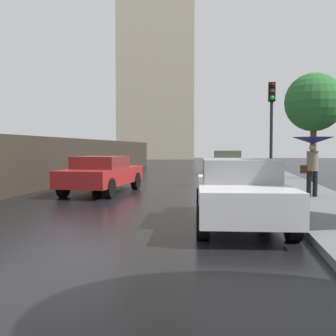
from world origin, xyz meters
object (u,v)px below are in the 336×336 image
at_px(car_red_near_kerb, 102,174).
at_px(traffic_light, 272,113).
at_px(car_white_mid_road, 239,191).
at_px(pedestrian_with_umbrella_far, 313,148).
at_px(street_tree_near, 314,103).
at_px(car_green_far_ahead, 227,162).

xyz_separation_m(car_red_near_kerb, traffic_light, (6.06, 2.82, 2.26)).
bearing_deg(car_red_near_kerb, car_white_mid_road, 134.84).
relative_size(pedestrian_with_umbrella_far, street_tree_near, 0.35).
bearing_deg(car_white_mid_road, street_tree_near, 67.50).
relative_size(car_green_far_ahead, pedestrian_with_umbrella_far, 2.40).
bearing_deg(street_tree_near, car_white_mid_road, -108.26).
bearing_deg(pedestrian_with_umbrella_far, car_red_near_kerb, 164.18).
bearing_deg(street_tree_near, traffic_light, -123.70).
xyz_separation_m(pedestrian_with_umbrella_far, traffic_light, (-0.77, 4.04, 1.36)).
bearing_deg(traffic_light, street_tree_near, 56.30).
bearing_deg(traffic_light, pedestrian_with_umbrella_far, -79.23).
height_order(car_red_near_kerb, pedestrian_with_umbrella_far, pedestrian_with_umbrella_far).
relative_size(car_green_far_ahead, street_tree_near, 0.83).
bearing_deg(traffic_light, car_red_near_kerb, -155.07).
xyz_separation_m(car_white_mid_road, car_green_far_ahead, (-0.22, 16.11, 0.06)).
xyz_separation_m(traffic_light, street_tree_near, (2.30, 3.46, 0.76)).
distance_m(traffic_light, street_tree_near, 4.22).
distance_m(car_red_near_kerb, street_tree_near, 10.89).
height_order(car_white_mid_road, street_tree_near, street_tree_near).
relative_size(car_green_far_ahead, traffic_light, 1.05).
relative_size(car_white_mid_road, car_green_far_ahead, 1.05).
distance_m(car_red_near_kerb, traffic_light, 7.06).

